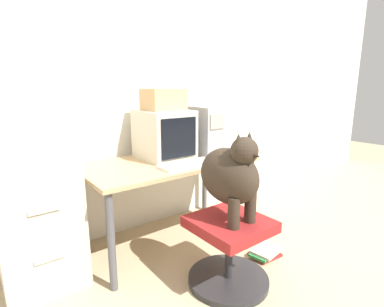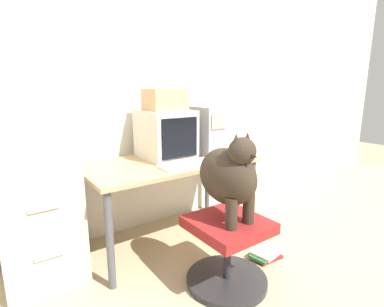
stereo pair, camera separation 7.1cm
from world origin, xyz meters
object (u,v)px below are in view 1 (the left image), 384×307
pc_tower (199,130)px  cardboard_box (163,99)px  crt_monitor (164,134)px  office_chair (229,249)px  dog (231,175)px  filing_cabinet (37,219)px  book_stack_floor (266,252)px  keyboard (188,164)px

pc_tower → cardboard_box: cardboard_box is taller
crt_monitor → office_chair: size_ratio=0.81×
pc_tower → dog: (-0.36, -0.78, -0.16)m
filing_cabinet → book_stack_floor: (1.43, -0.74, -0.41)m
cardboard_box → office_chair: bearing=-91.8°
keyboard → book_stack_floor: (0.43, -0.44, -0.68)m
dog → keyboard: bearing=87.5°
crt_monitor → book_stack_floor: (0.43, -0.76, -0.87)m
office_chair → cardboard_box: size_ratio=1.79×
pc_tower → book_stack_floor: pc_tower is taller
dog → book_stack_floor: size_ratio=2.10×
filing_cabinet → cardboard_box: 1.25m
office_chair → cardboard_box: 1.24m
pc_tower → dog: size_ratio=0.84×
crt_monitor → book_stack_floor: bearing=-60.8°
office_chair → book_stack_floor: (0.45, 0.05, -0.21)m
keyboard → cardboard_box: size_ratio=1.48×
book_stack_floor → pc_tower: bearing=96.7°
crt_monitor → filing_cabinet: 1.10m
dog → office_chair: bearing=-90.0°
book_stack_floor → office_chair: bearing=-173.5°
filing_cabinet → book_stack_floor: filing_cabinet is taller
keyboard → dog: bearing=-92.5°
office_chair → cardboard_box: (0.03, 0.82, 0.94)m
dog → filing_cabinet: dog is taller
office_chair → filing_cabinet: bearing=141.0°
cardboard_box → dog: bearing=-91.8°
crt_monitor → keyboard: size_ratio=0.98×
crt_monitor → keyboard: 0.37m
keyboard → office_chair: bearing=-92.5°
cardboard_box → keyboard: bearing=-90.6°
crt_monitor → pc_tower: bearing=-4.9°
office_chair → cardboard_box: cardboard_box is taller
keyboard → crt_monitor: bearing=89.4°
crt_monitor → dog: 0.82m
filing_cabinet → cardboard_box: bearing=1.4°
filing_cabinet → book_stack_floor: 1.66m
office_chair → crt_monitor: bearing=88.2°
office_chair → filing_cabinet: size_ratio=0.61×
keyboard → book_stack_floor: keyboard is taller
dog → crt_monitor: bearing=88.2°
office_chair → filing_cabinet: filing_cabinet is taller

